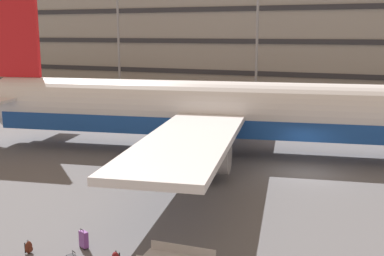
% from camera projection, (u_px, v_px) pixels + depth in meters
% --- Properties ---
extents(ground_plane, '(600.00, 600.00, 0.00)m').
position_uv_depth(ground_plane, '(305.00, 174.00, 27.94)').
color(ground_plane, '#5B5B60').
extents(terminal_structure, '(130.55, 18.69, 13.90)m').
position_uv_depth(terminal_structure, '(357.00, 41.00, 71.34)').
color(terminal_structure, gray).
rests_on(terminal_structure, ground_plane).
extents(airliner, '(39.90, 32.44, 10.63)m').
position_uv_depth(airliner, '(224.00, 111.00, 32.16)').
color(airliner, silver).
rests_on(airliner, ground_plane).
extents(suitcase_orange, '(0.45, 0.35, 0.80)m').
position_uv_depth(suitcase_orange, '(84.00, 239.00, 18.23)').
color(suitcase_orange, '#72388C').
rests_on(suitcase_orange, ground_plane).
extents(backpack_scuffed, '(0.25, 0.33, 0.54)m').
position_uv_depth(backpack_scuffed, '(29.00, 248.00, 17.82)').
color(backpack_scuffed, '#592619').
rests_on(backpack_scuffed, ground_plane).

